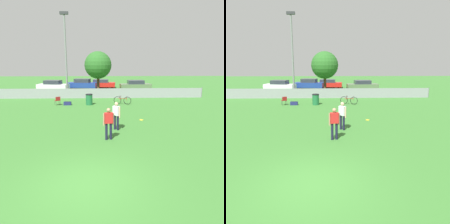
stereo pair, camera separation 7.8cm
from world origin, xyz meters
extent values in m
plane|color=#38722D|center=(0.00, 0.00, 0.00)|extent=(120.00, 120.00, 0.00)
cube|color=gray|center=(0.00, 18.00, 0.55)|extent=(23.67, 0.03, 1.10)
cylinder|color=slate|center=(11.83, 18.00, 0.61)|extent=(0.07, 0.07, 1.21)
cylinder|color=gray|center=(-3.61, 18.87, 4.46)|extent=(0.20, 0.20, 8.93)
cube|color=#333338|center=(-3.61, 18.87, 9.13)|extent=(0.90, 0.36, 0.28)
cylinder|color=#4C331E|center=(-0.05, 19.72, 1.22)|extent=(0.32, 0.32, 2.45)
sphere|color=#286023|center=(-0.05, 19.72, 3.64)|extent=(3.18, 3.18, 3.18)
cylinder|color=#191933|center=(1.22, 6.05, 0.44)|extent=(0.13, 0.13, 0.88)
cylinder|color=#191933|center=(1.39, 5.89, 0.44)|extent=(0.13, 0.13, 0.88)
cube|color=silver|center=(1.30, 5.97, 1.16)|extent=(0.45, 0.45, 0.55)
sphere|color=#D8AD8C|center=(1.30, 5.97, 1.57)|extent=(0.21, 0.21, 0.21)
cylinder|color=#D8AD8C|center=(1.13, 6.15, 1.09)|extent=(0.08, 0.08, 0.62)
cylinder|color=#D8AD8C|center=(1.48, 5.80, 1.09)|extent=(0.08, 0.08, 0.62)
cylinder|color=#191933|center=(0.69, 4.26, 0.44)|extent=(0.13, 0.13, 0.88)
cylinder|color=#191933|center=(0.92, 4.30, 0.44)|extent=(0.13, 0.13, 0.88)
cube|color=red|center=(0.81, 4.28, 1.16)|extent=(0.45, 0.30, 0.55)
sphere|color=tan|center=(0.81, 4.28, 1.57)|extent=(0.21, 0.21, 0.21)
cylinder|color=tan|center=(0.56, 4.23, 1.09)|extent=(0.08, 0.08, 0.62)
cylinder|color=tan|center=(1.05, 4.33, 1.09)|extent=(0.08, 0.08, 0.62)
cylinder|color=yellow|center=(3.19, 8.15, 0.01)|extent=(0.26, 0.26, 0.03)
torus|color=yellow|center=(3.19, 8.15, 0.01)|extent=(0.26, 0.26, 0.03)
cylinder|color=#333338|center=(-3.71, 14.28, 0.21)|extent=(0.02, 0.02, 0.43)
cylinder|color=#333338|center=(-4.05, 14.09, 0.21)|extent=(0.02, 0.02, 0.43)
cylinder|color=#333338|center=(-3.52, 13.93, 0.21)|extent=(0.02, 0.02, 0.43)
cylinder|color=#333338|center=(-3.87, 13.74, 0.21)|extent=(0.02, 0.02, 0.43)
cube|color=maroon|center=(-3.79, 14.01, 0.44)|extent=(0.60, 0.60, 0.03)
cube|color=maroon|center=(-3.69, 13.83, 0.64)|extent=(0.40, 0.23, 0.35)
torus|color=black|center=(1.92, 14.33, 0.37)|extent=(0.72, 0.27, 0.74)
torus|color=black|center=(2.84, 14.02, 0.37)|extent=(0.72, 0.27, 0.74)
cylinder|color=#A51E19|center=(2.38, 14.17, 0.56)|extent=(0.86, 0.31, 0.04)
cylinder|color=#A51E19|center=(2.17, 14.24, 0.56)|extent=(0.03, 0.03, 0.38)
cylinder|color=#A51E19|center=(2.77, 14.05, 0.56)|extent=(0.03, 0.03, 0.35)
cube|color=black|center=(2.17, 14.24, 0.77)|extent=(0.17, 0.11, 0.04)
cylinder|color=black|center=(2.77, 14.05, 0.73)|extent=(0.16, 0.43, 0.03)
cylinder|color=#1E6638|center=(-0.80, 14.00, 0.47)|extent=(0.63, 0.63, 0.95)
cylinder|color=black|center=(-0.80, 14.00, 0.99)|extent=(0.66, 0.66, 0.08)
cube|color=navy|center=(-2.84, 13.96, 0.15)|extent=(0.69, 0.38, 0.31)
cube|color=black|center=(-2.84, 13.96, 0.32)|extent=(0.58, 0.04, 0.02)
cylinder|color=black|center=(-5.22, 25.84, 0.30)|extent=(0.63, 0.29, 0.61)
cylinder|color=black|center=(-5.50, 24.30, 0.30)|extent=(0.63, 0.29, 0.61)
cylinder|color=black|center=(-7.88, 26.32, 0.30)|extent=(0.63, 0.29, 0.61)
cylinder|color=black|center=(-8.15, 24.78, 0.30)|extent=(0.63, 0.29, 0.61)
cube|color=white|center=(-6.69, 25.31, 0.54)|extent=(4.60, 2.52, 0.74)
cube|color=#2D333D|center=(-6.69, 25.31, 1.19)|extent=(2.51, 1.94, 0.55)
cylinder|color=black|center=(-1.19, 27.87, 0.33)|extent=(0.67, 0.29, 0.65)
cylinder|color=black|center=(-1.46, 26.37, 0.33)|extent=(0.67, 0.29, 0.65)
cylinder|color=black|center=(-3.87, 28.36, 0.33)|extent=(0.67, 0.29, 0.65)
cylinder|color=black|center=(-4.14, 26.86, 0.33)|extent=(0.67, 0.29, 0.65)
cube|color=navy|center=(-2.66, 27.36, 0.57)|extent=(4.64, 2.50, 0.76)
cube|color=#2D333D|center=(-2.66, 27.36, 1.24)|extent=(2.52, 1.92, 0.57)
cylinder|color=black|center=(1.63, 29.10, 0.31)|extent=(0.64, 0.24, 0.62)
cylinder|color=black|center=(1.48, 27.50, 0.31)|extent=(0.64, 0.24, 0.62)
cylinder|color=black|center=(-1.16, 29.37, 0.31)|extent=(0.64, 0.24, 0.62)
cylinder|color=black|center=(-1.31, 27.77, 0.31)|extent=(0.64, 0.24, 0.62)
cube|color=red|center=(0.16, 28.43, 0.52)|extent=(4.68, 2.25, 0.65)
cube|color=#2D333D|center=(0.16, 28.43, 1.10)|extent=(2.49, 1.82, 0.49)
cylinder|color=black|center=(6.57, 26.08, 0.32)|extent=(0.66, 0.22, 0.65)
cylinder|color=black|center=(6.68, 24.55, 0.32)|extent=(0.66, 0.22, 0.65)
cylinder|color=black|center=(3.82, 25.89, 0.32)|extent=(0.66, 0.22, 0.65)
cylinder|color=black|center=(3.92, 24.37, 0.32)|extent=(0.66, 0.22, 0.65)
cube|color=#59724C|center=(5.25, 25.22, 0.55)|extent=(4.56, 2.05, 0.71)
cube|color=#2D333D|center=(5.25, 25.22, 1.18)|extent=(2.41, 1.69, 0.53)
camera|label=1|loc=(0.55, -6.48, 3.90)|focal=35.00mm
camera|label=2|loc=(0.63, -6.48, 3.90)|focal=35.00mm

